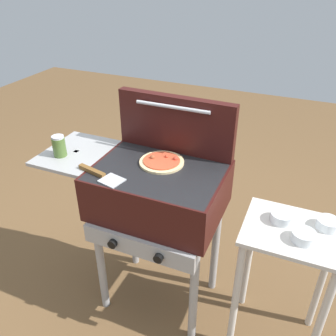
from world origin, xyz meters
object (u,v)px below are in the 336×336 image
Objects in this scene: topping_bowl_far at (328,224)px; topping_bowl_middle at (282,217)px; prep_table at (286,264)px; topping_bowl_near at (303,237)px; spatula at (100,175)px; grill at (156,194)px; pizza_pepperoni at (162,162)px; sauce_jar at (59,146)px.

topping_bowl_middle is at bearing -170.83° from topping_bowl_far.
prep_table is 7.17× the size of topping_bowl_near.
spatula is 1.06m from topping_bowl_far.
prep_table is at bearing 0.37° from grill.
topping_bowl_middle is (0.61, -0.02, -0.15)m from pizza_pepperoni.
sauce_jar is 1.34m from topping_bowl_far.
sauce_jar reaches higher than topping_bowl_middle.
topping_bowl_near reaches higher than prep_table.
spatula is at bearing -143.51° from grill.
sauce_jar is (-0.51, -0.07, 0.20)m from grill.
spatula is (-0.22, -0.23, -0.00)m from pizza_pepperoni.
pizza_pepperoni is at bearing 178.09° from topping_bowl_middle.
prep_table is at bearing 126.47° from topping_bowl_near.
prep_table is 0.24m from topping_bowl_middle.
prep_table is 7.03× the size of topping_bowl_middle.
prep_table is (0.67, -0.06, -0.38)m from pizza_pepperoni.
sauce_jar reaches higher than spatula.
topping_bowl_far is at bearing 9.17° from topping_bowl_middle.
pizza_pepperoni reaches higher than prep_table.
spatula is at bearing -166.95° from topping_bowl_far.
topping_bowl_far is (0.80, 0.01, -0.15)m from pizza_pepperoni.
spatula is at bearing -173.42° from topping_bowl_near.
sauce_jar is 1.26m from prep_table.
topping_bowl_middle is (-0.10, 0.10, 0.00)m from topping_bowl_near.
pizza_pepperoni is 2.24× the size of topping_bowl_far.
prep_table is (0.89, 0.16, -0.38)m from spatula.
pizza_pepperoni is 2.12× the size of topping_bowl_middle.
grill is 8.64× the size of sauce_jar.
topping_bowl_far is (0.81, 0.08, 0.01)m from grill.
topping_bowl_middle is at bearing 5.76° from sauce_jar.
spatula is at bearing -169.62° from prep_table.
topping_bowl_far and topping_bowl_middle have the same top height.
grill is 0.17m from pizza_pepperoni.
grill is 9.28× the size of topping_bowl_near.
pizza_pepperoni is 0.82m from topping_bowl_far.
topping_bowl_near is (0.04, -0.06, 0.23)m from prep_table.
topping_bowl_near is (0.72, -0.05, 0.01)m from grill.
grill is 9.60× the size of topping_bowl_far.
sauce_jar reaches higher than prep_table.
topping_bowl_near is 1.03× the size of topping_bowl_far.
grill is 0.71m from prep_table.
topping_bowl_far is (1.02, 0.24, -0.15)m from spatula.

